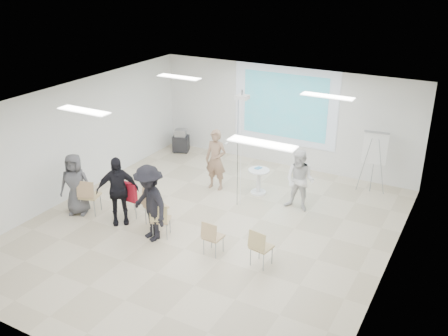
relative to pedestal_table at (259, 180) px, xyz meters
The scene contains 30 objects.
floor 2.36m from the pedestal_table, 95.46° to the right, with size 8.00×9.00×0.10m, color beige.
ceiling 3.53m from the pedestal_table, 95.46° to the right, with size 8.00×9.00×0.10m, color white.
wall_back 2.51m from the pedestal_table, 95.65° to the left, with size 8.00×0.10×3.00m, color silver.
wall_left 4.98m from the pedestal_table, 151.57° to the right, with size 0.10×9.00×3.00m, color silver.
wall_right 4.61m from the pedestal_table, 31.13° to the right, with size 0.10×9.00×3.00m, color silver.
projection_halo 2.63m from the pedestal_table, 95.81° to the left, with size 3.20×0.01×2.30m, color silver.
projection_image 2.62m from the pedestal_table, 95.85° to the left, with size 2.60×0.01×1.90m, color #36AABA.
pedestal_table is the anchor object (origin of this frame).
player_left 1.31m from the pedestal_table, 166.96° to the right, with size 0.69×0.47×1.89m, color #97755C.
player_right 1.41m from the pedestal_table, 15.68° to the right, with size 0.84×0.67×1.74m, color white.
controller_left 1.30m from the pedestal_table, behind, with size 0.04×0.13×0.04m, color silver.
controller_right 1.35m from the pedestal_table, ahead, with size 0.04×0.11×0.04m, color white.
chair_far_left 4.39m from the pedestal_table, 135.48° to the right, with size 0.55×0.57×0.93m.
chair_left_mid 3.40m from the pedestal_table, 129.00° to the right, with size 0.44×0.48×0.92m.
chair_left_inner 3.14m from the pedestal_table, 116.54° to the right, with size 0.60×0.62×0.97m.
chair_center 3.29m from the pedestal_table, 106.78° to the right, with size 0.52×0.54×0.84m.
chair_right_inner 3.23m from the pedestal_table, 82.69° to the right, with size 0.39×0.42×0.79m.
chair_right_far 3.44m from the pedestal_table, 64.54° to the right, with size 0.46×0.48×0.84m.
red_jacket 3.52m from the pedestal_table, 127.53° to the right, with size 0.49×0.11×0.47m, color #A81424.
laptop 3.04m from the pedestal_table, 116.83° to the right, with size 0.36×0.26×0.03m, color black.
audience_left 3.81m from the pedestal_table, 126.05° to the right, with size 1.11×0.67×1.92m, color black.
audience_mid 3.51m from the pedestal_table, 108.78° to the right, with size 1.30×0.71×2.01m, color black.
audience_outer 4.69m from the pedestal_table, 137.40° to the right, with size 0.85×0.56×1.74m, color #525256.
flipchart_easel 3.14m from the pedestal_table, 30.06° to the left, with size 0.74×0.56×1.72m.
av_cart 3.87m from the pedestal_table, 155.62° to the left, with size 0.61×0.56×0.75m.
ceiling_projector 2.44m from the pedestal_table, 98.47° to the right, with size 0.30×0.25×3.00m.
fluor_panel_nw 3.42m from the pedestal_table, behind, with size 1.20×0.30×0.02m, color white.
fluor_panel_ne 3.15m from the pedestal_table, ahead, with size 1.20×0.30×0.02m, color white.
fluor_panel_sw 5.11m from the pedestal_table, 120.23° to the right, with size 1.20×0.30×0.02m, color white.
fluor_panel_se 4.94m from the pedestal_table, 64.99° to the right, with size 1.20×0.30×0.02m, color white.
Camera 1 is at (5.24, -8.72, 5.87)m, focal length 40.00 mm.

